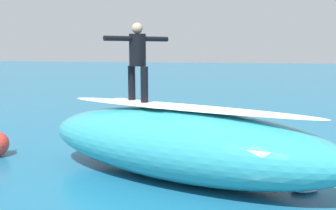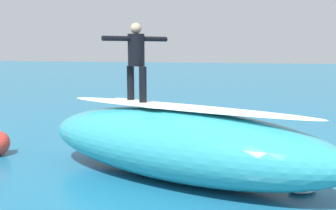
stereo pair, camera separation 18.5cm
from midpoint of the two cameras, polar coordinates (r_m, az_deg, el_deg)
name	(u,v)px [view 1 (the left image)]	position (r m, az deg, el deg)	size (l,w,h in m)	color
ground_plane	(207,149)	(10.78, 5.10, -6.40)	(120.00, 120.00, 0.00)	#196084
wave_crest	(182,144)	(8.27, 1.33, -5.65)	(6.77, 2.17, 1.48)	teal
wave_foam_lip	(182,107)	(8.11, 1.34, -0.31)	(5.76, 0.76, 0.08)	white
surfboard_riding	(138,103)	(8.70, -4.93, 0.29)	(1.97, 0.51, 0.09)	#EAE5C6
surfer_riding	(138,56)	(8.61, -5.02, 7.06)	(1.13, 1.27, 1.68)	black
surfboard_paddling	(189,136)	(12.19, 2.65, -4.42)	(2.46, 0.52, 0.09)	#33B2D1
surfer_paddling	(187,129)	(12.27, 2.31, -3.43)	(1.37, 1.51, 0.33)	black
foam_patch_near	(305,188)	(8.14, 18.44, -11.31)	(0.58, 0.37, 0.12)	white
foam_patch_mid	(170,138)	(11.80, -0.17, -4.73)	(0.94, 0.82, 0.14)	white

